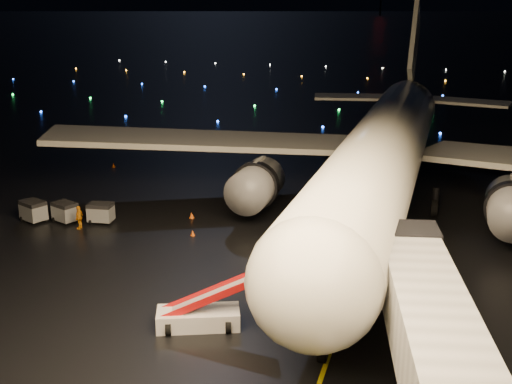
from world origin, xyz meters
The scene contains 13 objects.
ground centered at (0.00, 300.00, 0.00)m, with size 2000.00×2000.00×0.00m, color black.
lane_centre centered at (12.00, 15.00, 0.01)m, with size 0.25×80.00×0.02m, color #CBB709.
airliner centered at (12.28, 27.71, 9.21)m, with size 65.00×61.75×18.42m, color silver, non-canonical shape.
belt_loader centered at (4.21, 1.12, 1.68)m, with size 6.94×1.89×3.37m, color silver, non-canonical shape.
crew_c centered at (-11.16, 13.85, 0.98)m, with size 1.15×0.48×1.96m, color orange.
safety_cone_0 centered at (-1.63, 14.90, 0.22)m, with size 0.40×0.40×0.45m, color #E45812.
safety_cone_1 centered at (6.06, 23.15, 0.27)m, with size 0.48×0.48×0.54m, color #E45812.
safety_cone_2 centered at (-3.30, 18.87, 0.26)m, with size 0.46×0.46×0.53m, color #E45812.
safety_cone_3 centered at (-18.27, 32.73, 0.27)m, with size 0.47×0.47×0.53m, color #E45812.
taxiway_lights centered at (0.00, 106.00, 0.18)m, with size 164.00×92.00×0.36m, color black, non-canonical shape.
baggage_cart_0 centered at (-10.21, 15.65, 0.85)m, with size 2.00×1.40×1.70m, color gray.
baggage_cart_1 centered at (-13.22, 14.99, 0.85)m, with size 2.01×1.41×1.71m, color gray.
baggage_cart_3 centered at (-15.87, 14.35, 0.90)m, with size 2.11×1.48×1.80m, color gray.
Camera 1 is at (16.70, -29.82, 18.13)m, focal length 45.00 mm.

